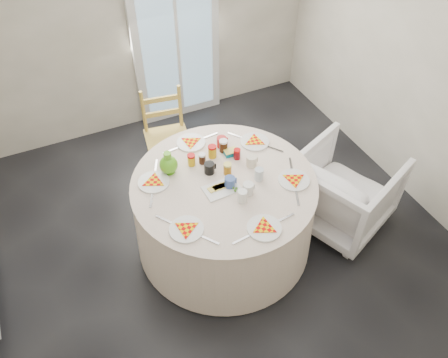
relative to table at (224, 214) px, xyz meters
name	(u,v)px	position (x,y,z in m)	size (l,w,h in m)	color
floor	(217,234)	(-0.03, 0.10, -0.38)	(4.00, 4.00, 0.00)	black
wall_back	(135,16)	(-0.03, 2.10, 0.93)	(4.00, 0.02, 2.60)	#BCB5A3
wall_right	(425,64)	(1.97, 0.10, 0.93)	(0.02, 4.00, 2.60)	#BCB5A3
glass_door	(175,33)	(0.37, 2.05, 0.68)	(1.00, 0.08, 2.10)	silver
table	(224,214)	(0.00, 0.00, 0.00)	(1.56, 1.56, 0.79)	beige
wooden_chair	(168,138)	(-0.13, 1.07, 0.09)	(0.43, 0.41, 0.96)	gold
armchair	(344,189)	(1.11, -0.20, 0.02)	(0.81, 0.76, 0.84)	white
place_settings	(224,182)	(0.00, 0.00, 0.40)	(1.38, 1.38, 0.03)	silver
jar_cluster	(213,157)	(0.02, 0.26, 0.45)	(0.43, 0.22, 0.13)	maroon
butter_tub	(231,153)	(0.19, 0.28, 0.41)	(0.11, 0.08, 0.05)	#046C88
green_pitcher	(168,162)	(-0.36, 0.30, 0.49)	(0.15, 0.15, 0.20)	#55B11B
cheese_platter	(222,189)	(-0.05, -0.07, 0.40)	(0.28, 0.18, 0.04)	white
mugs_glasses	(236,171)	(0.12, 0.03, 0.44)	(0.64, 0.64, 0.12)	gray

